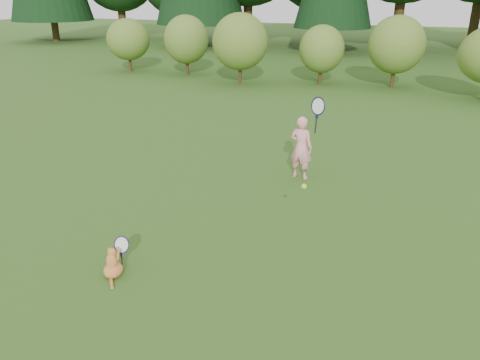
% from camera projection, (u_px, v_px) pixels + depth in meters
% --- Properties ---
extents(ground, '(100.00, 100.00, 0.00)m').
position_uv_depth(ground, '(210.00, 237.00, 7.33)').
color(ground, '#275919').
rests_on(ground, ground).
extents(shrub_row, '(28.00, 3.00, 2.80)m').
position_uv_depth(shrub_row, '(349.00, 51.00, 18.03)').
color(shrub_row, '#4C6B21').
rests_on(shrub_row, ground).
extents(child, '(0.75, 0.46, 1.94)m').
position_uv_depth(child, '(302.00, 146.00, 9.41)').
color(child, pink).
rests_on(child, ground).
extents(cat, '(0.38, 0.66, 0.57)m').
position_uv_depth(cat, '(113.00, 261.00, 6.28)').
color(cat, '#C56D25').
rests_on(cat, ground).
extents(tennis_ball, '(0.07, 0.07, 0.07)m').
position_uv_depth(tennis_ball, '(304.00, 186.00, 6.11)').
color(tennis_ball, '#A9EA1B').
rests_on(tennis_ball, ground).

